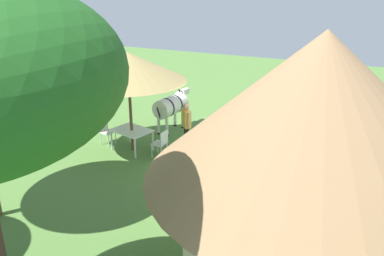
{
  "coord_description": "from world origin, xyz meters",
  "views": [
    {
      "loc": [
        -3.99,
        11.11,
        5.54
      ],
      "look_at": [
        1.12,
        0.22,
        1.0
      ],
      "focal_mm": 37.02,
      "sensor_mm": 36.0,
      "label": 1
    }
  ],
  "objects_px": {
    "zebra_by_umbrella": "(251,133)",
    "thatched_hut": "(313,155)",
    "shade_umbrella": "(128,67)",
    "guest_beside_umbrella": "(186,122)",
    "patio_dining_table": "(132,132)",
    "standing_watcher": "(342,118)",
    "patio_chair_near_hut": "(161,142)",
    "patio_chair_near_lawn": "(106,130)",
    "zebra_nearest_camera": "(172,106)",
    "zebra_toward_hut": "(344,133)"
  },
  "relations": [
    {
      "from": "zebra_by_umbrella",
      "to": "thatched_hut",
      "type": "bearing_deg",
      "value": -62.08
    },
    {
      "from": "shade_umbrella",
      "to": "guest_beside_umbrella",
      "type": "xyz_separation_m",
      "value": [
        -1.66,
        -0.83,
        -1.9
      ]
    },
    {
      "from": "thatched_hut",
      "to": "patio_dining_table",
      "type": "height_order",
      "value": "thatched_hut"
    },
    {
      "from": "shade_umbrella",
      "to": "zebra_by_umbrella",
      "type": "distance_m",
      "value": 4.44
    },
    {
      "from": "zebra_by_umbrella",
      "to": "standing_watcher",
      "type": "bearing_deg",
      "value": 49.58
    },
    {
      "from": "shade_umbrella",
      "to": "patio_dining_table",
      "type": "distance_m",
      "value": 2.25
    },
    {
      "from": "patio_chair_near_hut",
      "to": "zebra_by_umbrella",
      "type": "bearing_deg",
      "value": -72.93
    },
    {
      "from": "patio_chair_near_lawn",
      "to": "zebra_nearest_camera",
      "type": "distance_m",
      "value": 2.68
    },
    {
      "from": "guest_beside_umbrella",
      "to": "zebra_nearest_camera",
      "type": "xyz_separation_m",
      "value": [
        1.31,
        -1.42,
        -0.0
      ]
    },
    {
      "from": "patio_dining_table",
      "to": "thatched_hut",
      "type": "bearing_deg",
      "value": 148.23
    },
    {
      "from": "zebra_toward_hut",
      "to": "shade_umbrella",
      "type": "bearing_deg",
      "value": -108.68
    },
    {
      "from": "guest_beside_umbrella",
      "to": "patio_dining_table",
      "type": "bearing_deg",
      "value": -107.72
    },
    {
      "from": "zebra_by_umbrella",
      "to": "zebra_toward_hut",
      "type": "bearing_deg",
      "value": 23.91
    },
    {
      "from": "patio_chair_near_lawn",
      "to": "standing_watcher",
      "type": "xyz_separation_m",
      "value": [
        -7.56,
        -3.46,
        0.46
      ]
    },
    {
      "from": "standing_watcher",
      "to": "shade_umbrella",
      "type": "bearing_deg",
      "value": 79.67
    },
    {
      "from": "thatched_hut",
      "to": "patio_chair_near_hut",
      "type": "height_order",
      "value": "thatched_hut"
    },
    {
      "from": "zebra_nearest_camera",
      "to": "patio_chair_near_hut",
      "type": "bearing_deg",
      "value": -62.58
    },
    {
      "from": "thatched_hut",
      "to": "standing_watcher",
      "type": "bearing_deg",
      "value": -89.54
    },
    {
      "from": "zebra_toward_hut",
      "to": "patio_dining_table",
      "type": "bearing_deg",
      "value": -108.68
    },
    {
      "from": "shade_umbrella",
      "to": "zebra_toward_hut",
      "type": "xyz_separation_m",
      "value": [
        -6.61,
        -1.89,
        -1.85
      ]
    },
    {
      "from": "zebra_nearest_camera",
      "to": "thatched_hut",
      "type": "bearing_deg",
      "value": -38.11
    },
    {
      "from": "shade_umbrella",
      "to": "zebra_by_umbrella",
      "type": "xyz_separation_m",
      "value": [
        -3.96,
        -0.72,
        -1.89
      ]
    },
    {
      "from": "zebra_by_umbrella",
      "to": "zebra_toward_hut",
      "type": "relative_size",
      "value": 1.13
    },
    {
      "from": "zebra_nearest_camera",
      "to": "standing_watcher",
      "type": "bearing_deg",
      "value": 19.85
    },
    {
      "from": "shade_umbrella",
      "to": "standing_watcher",
      "type": "height_order",
      "value": "shade_umbrella"
    },
    {
      "from": "patio_chair_near_hut",
      "to": "standing_watcher",
      "type": "xyz_separation_m",
      "value": [
        -5.21,
        -3.6,
        0.46
      ]
    },
    {
      "from": "zebra_toward_hut",
      "to": "standing_watcher",
      "type": "bearing_deg",
      "value": 153.17
    },
    {
      "from": "patio_chair_near_lawn",
      "to": "zebra_toward_hut",
      "type": "distance_m",
      "value": 8.01
    },
    {
      "from": "shade_umbrella",
      "to": "patio_chair_near_hut",
      "type": "relative_size",
      "value": 4.23
    },
    {
      "from": "shade_umbrella",
      "to": "zebra_by_umbrella",
      "type": "height_order",
      "value": "shade_umbrella"
    },
    {
      "from": "shade_umbrella",
      "to": "guest_beside_umbrella",
      "type": "bearing_deg",
      "value": -153.5
    },
    {
      "from": "patio_chair_near_lawn",
      "to": "standing_watcher",
      "type": "distance_m",
      "value": 8.33
    },
    {
      "from": "thatched_hut",
      "to": "standing_watcher",
      "type": "distance_m",
      "value": 7.75
    },
    {
      "from": "shade_umbrella",
      "to": "zebra_by_umbrella",
      "type": "bearing_deg",
      "value": -169.75
    },
    {
      "from": "patio_dining_table",
      "to": "zebra_by_umbrella",
      "type": "relative_size",
      "value": 0.66
    },
    {
      "from": "guest_beside_umbrella",
      "to": "standing_watcher",
      "type": "xyz_separation_m",
      "value": [
        -4.72,
        -2.73,
        -0.02
      ]
    },
    {
      "from": "zebra_toward_hut",
      "to": "zebra_by_umbrella",
      "type": "bearing_deg",
      "value": -100.78
    },
    {
      "from": "thatched_hut",
      "to": "shade_umbrella",
      "type": "xyz_separation_m",
      "value": [
        6.44,
        -3.99,
        0.19
      ]
    },
    {
      "from": "standing_watcher",
      "to": "zebra_nearest_camera",
      "type": "relative_size",
      "value": 0.78
    },
    {
      "from": "patio_chair_near_lawn",
      "to": "zebra_by_umbrella",
      "type": "height_order",
      "value": "zebra_by_umbrella"
    },
    {
      "from": "thatched_hut",
      "to": "patio_chair_near_lawn",
      "type": "bearing_deg",
      "value": -28.22
    },
    {
      "from": "patio_dining_table",
      "to": "standing_watcher",
      "type": "distance_m",
      "value": 7.32
    },
    {
      "from": "patio_chair_near_hut",
      "to": "zebra_nearest_camera",
      "type": "xyz_separation_m",
      "value": [
        0.83,
        -2.29,
        0.48
      ]
    },
    {
      "from": "patio_chair_near_lawn",
      "to": "standing_watcher",
      "type": "bearing_deg",
      "value": 119.38
    },
    {
      "from": "patio_dining_table",
      "to": "guest_beside_umbrella",
      "type": "xyz_separation_m",
      "value": [
        -1.66,
        -0.83,
        0.35
      ]
    },
    {
      "from": "zebra_toward_hut",
      "to": "guest_beside_umbrella",
      "type": "bearing_deg",
      "value": -112.54
    },
    {
      "from": "patio_dining_table",
      "to": "zebra_toward_hut",
      "type": "xyz_separation_m",
      "value": [
        -6.61,
        -1.89,
        0.39
      ]
    },
    {
      "from": "zebra_nearest_camera",
      "to": "shade_umbrella",
      "type": "bearing_deg",
      "value": -91.31
    },
    {
      "from": "thatched_hut",
      "to": "standing_watcher",
      "type": "relative_size",
      "value": 3.58
    },
    {
      "from": "shade_umbrella",
      "to": "zebra_nearest_camera",
      "type": "distance_m",
      "value": 2.96
    }
  ]
}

